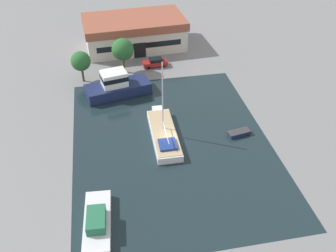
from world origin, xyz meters
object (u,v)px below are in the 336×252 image
Objects in this scene: quay_tree_near_building at (123,50)px; sailboat_moored at (164,134)px; warehouse_building at (134,32)px; small_dinghy at (239,133)px; motor_cruiser at (117,86)px; parked_car at (155,62)px; quay_tree_by_water at (81,61)px; cabin_boat at (97,222)px.

quay_tree_near_building is 0.52× the size of sailboat_moored.
warehouse_building is 11.13m from quay_tree_near_building.
small_dinghy is (14.24, -21.42, -4.08)m from quay_tree_near_building.
sailboat_moored is at bearing -168.30° from motor_cruiser.
sailboat_moored reaches higher than quay_tree_near_building.
motor_cruiser is at bearing 134.11° from parked_car.
quay_tree_by_water is at bearing -133.74° from warehouse_building.
sailboat_moored is at bearing -58.69° from quay_tree_by_water.
motor_cruiser is 26.81m from cabin_boat.
motor_cruiser is (-7.62, -8.50, 0.72)m from parked_car.
quay_tree_near_building is at bearing -110.68° from warehouse_building.
cabin_boat is (1.24, -31.90, -3.06)m from quay_tree_by_water.
small_dinghy is at bearing -163.49° from parked_car.
small_dinghy is (10.56, -1.42, -0.30)m from sailboat_moored.
parked_car is (2.64, -9.49, -2.15)m from warehouse_building.
cabin_boat is at bearing -105.63° from warehouse_building.
motor_cruiser is at bearing -109.40° from warehouse_building.
quay_tree_by_water is 0.66× the size of cabin_boat.
motor_cruiser is at bearing 38.41° from small_dinghy.
parked_car is 1.34× the size of small_dinghy.
parked_car is (5.82, 1.08, -3.57)m from quay_tree_near_building.
quay_tree_near_building is 1.86× the size of small_dinghy.
quay_tree_by_water is 21.33m from sailboat_moored.
motor_cruiser is 3.25× the size of small_dinghy.
sailboat_moored is at bearing 71.86° from small_dinghy.
sailboat_moored reaches higher than small_dinghy.
sailboat_moored is 1.10× the size of motor_cruiser.
quay_tree_near_building reaches higher than warehouse_building.
quay_tree_near_building reaches higher than parked_car.
parked_car is 36.92m from cabin_boat.
small_dinghy is at bearing -56.39° from quay_tree_near_building.
cabin_boat is (-9.23, -44.46, -2.22)m from warehouse_building.
sailboat_moored reaches higher than warehouse_building.
sailboat_moored is at bearing -92.99° from warehouse_building.
quay_tree_near_building is 0.57× the size of motor_cruiser.
parked_car is at bearing 13.14° from quay_tree_by_water.
small_dinghy is (21.52, -19.44, -3.50)m from quay_tree_by_water.
warehouse_building is at bearing 91.59° from sailboat_moored.
quay_tree_near_building reaches higher than quay_tree_by_water.
motor_cruiser is 21.33m from small_dinghy.
quay_tree_by_water is 1.62× the size of small_dinghy.
small_dinghy is at bearing -142.95° from motor_cruiser.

